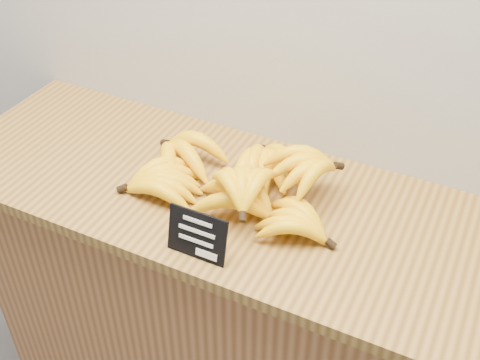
# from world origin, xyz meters

# --- Properties ---
(counter) EXTENTS (1.38, 0.50, 0.90)m
(counter) POSITION_xyz_m (0.15, 2.75, 0.45)
(counter) COLOR #9B6232
(counter) RESTS_ON ground
(counter_top) EXTENTS (1.57, 0.54, 0.03)m
(counter_top) POSITION_xyz_m (0.15, 2.75, 0.92)
(counter_top) COLOR olive
(counter_top) RESTS_ON counter
(chalkboard_sign) EXTENTS (0.13, 0.03, 0.10)m
(chalkboard_sign) POSITION_xyz_m (0.13, 2.54, 0.98)
(chalkboard_sign) COLOR black
(chalkboard_sign) RESTS_ON counter_top
(banana_pile) EXTENTS (0.52, 0.37, 0.12)m
(banana_pile) POSITION_xyz_m (0.11, 2.75, 0.98)
(banana_pile) COLOR yellow
(banana_pile) RESTS_ON counter_top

